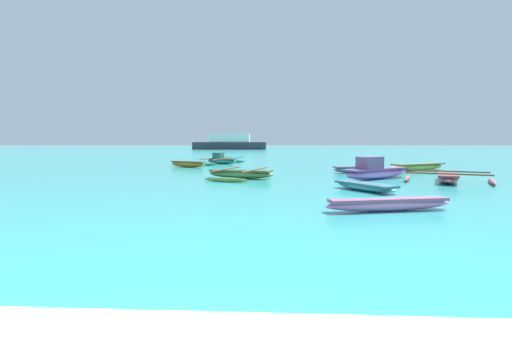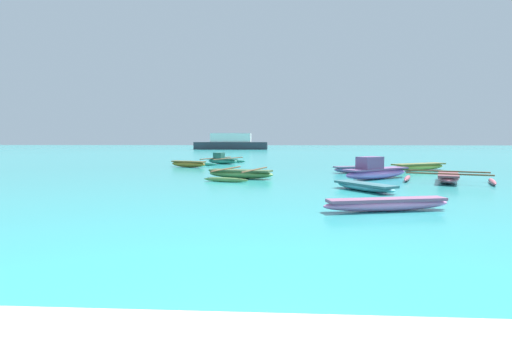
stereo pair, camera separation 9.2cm
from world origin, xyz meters
name	(u,v)px [view 1 (the left image)]	position (x,y,z in m)	size (l,w,h in m)	color
moored_boat_0	(365,186)	(3.54, 11.54, 0.16)	(2.09, 2.68, 0.28)	#49A2B2
moored_boat_1	(418,166)	(8.73, 21.27, 0.23)	(3.87, 2.71, 0.41)	#9FA440
moored_boat_2	(355,169)	(4.63, 19.32, 0.20)	(2.64, 1.58, 0.36)	#9885BA
moored_boat_3	(241,174)	(-1.34, 15.80, 0.22)	(3.31, 4.08, 0.46)	#5F904A
moored_boat_4	(448,177)	(7.71, 14.64, 0.21)	(4.07, 3.39, 0.45)	#B15563
moored_boat_5	(188,164)	(-5.52, 23.07, 0.23)	(2.67, 1.61, 0.41)	#A57929
moored_boat_6	(375,171)	(4.93, 15.86, 0.37)	(3.72, 3.17, 1.05)	#C178D5
moored_boat_7	(221,160)	(-3.84, 26.77, 0.28)	(3.23, 4.76, 0.84)	teal
moored_boat_8	(388,204)	(3.26, 7.49, 0.19)	(3.45, 1.27, 0.33)	pink
distant_ferry	(230,143)	(-8.44, 69.51, 1.19)	(13.24, 2.91, 2.91)	#2D333D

